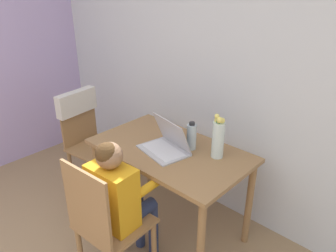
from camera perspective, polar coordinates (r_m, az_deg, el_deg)
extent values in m
cube|color=silver|center=(2.44, 13.92, 9.70)|extent=(6.40, 0.05, 2.50)
cube|color=olive|center=(2.36, 0.32, -4.26)|extent=(1.14, 0.67, 0.03)
cylinder|color=olive|center=(2.73, -12.04, -9.35)|extent=(0.05, 0.05, 0.70)
cylinder|color=olive|center=(2.14, 5.71, -20.35)|extent=(0.05, 0.05, 0.70)
cylinder|color=olive|center=(3.03, -3.29, -5.04)|extent=(0.05, 0.05, 0.70)
cylinder|color=olive|center=(2.51, 13.92, -13.04)|extent=(0.05, 0.05, 0.70)
cube|color=olive|center=(2.18, -9.17, -16.39)|extent=(0.42, 0.42, 0.02)
cube|color=olive|center=(1.93, -13.98, -13.51)|extent=(0.38, 0.04, 0.48)
cylinder|color=olive|center=(2.32, -2.46, -20.29)|extent=(0.04, 0.04, 0.43)
cylinder|color=olive|center=(2.50, -8.55, -16.59)|extent=(0.04, 0.04, 0.43)
cube|color=olive|center=(3.03, -12.49, -3.76)|extent=(0.45, 0.45, 0.02)
cube|color=olive|center=(3.06, -15.34, 1.39)|extent=(0.06, 0.38, 0.48)
cylinder|color=olive|center=(2.94, -12.27, -9.82)|extent=(0.04, 0.04, 0.43)
cylinder|color=olive|center=(3.13, -7.70, -7.05)|extent=(0.04, 0.04, 0.43)
cylinder|color=olive|center=(3.17, -16.49, -7.56)|extent=(0.04, 0.04, 0.43)
cylinder|color=olive|center=(3.35, -11.98, -5.15)|extent=(0.04, 0.04, 0.43)
cube|color=beige|center=(3.00, -15.66, 4.00)|extent=(0.13, 0.40, 0.20)
cube|color=orange|center=(2.04, -9.58, -11.93)|extent=(0.31, 0.20, 0.40)
sphere|color=#936B4C|center=(1.89, -10.18, -5.10)|extent=(0.16, 0.16, 0.16)
sphere|color=#4C3319|center=(1.87, -10.57, -4.75)|extent=(0.13, 0.13, 0.13)
cylinder|color=navy|center=(2.19, -5.20, -14.92)|extent=(0.11, 0.29, 0.09)
cylinder|color=navy|center=(2.27, -7.71, -13.48)|extent=(0.11, 0.29, 0.09)
cylinder|color=navy|center=(2.43, -2.57, -17.60)|extent=(0.07, 0.07, 0.45)
cylinder|color=navy|center=(2.50, -4.97, -16.23)|extent=(0.07, 0.07, 0.45)
cylinder|color=orange|center=(2.07, -2.86, -10.26)|extent=(0.07, 0.24, 0.06)
cylinder|color=orange|center=(2.22, -7.77, -7.79)|extent=(0.07, 0.24, 0.06)
cube|color=#B2B2B7|center=(2.31, -0.85, -4.32)|extent=(0.39, 0.31, 0.01)
cube|color=silver|center=(2.31, -0.85, -4.19)|extent=(0.33, 0.23, 0.00)
cube|color=#B2B2B7|center=(2.29, 0.68, -1.23)|extent=(0.36, 0.17, 0.23)
cube|color=black|center=(2.30, 0.75, -1.18)|extent=(0.32, 0.15, 0.20)
cylinder|color=silver|center=(2.22, 8.70, -2.41)|extent=(0.08, 0.08, 0.26)
cylinder|color=#3D7A38|center=(2.20, 9.22, -1.70)|extent=(0.01, 0.01, 0.22)
sphere|color=#EFDB66|center=(2.15, 9.42, 0.94)|extent=(0.04, 0.04, 0.04)
cylinder|color=#3D7A38|center=(2.22, 9.01, -1.79)|extent=(0.01, 0.01, 0.19)
sphere|color=#EFDB66|center=(2.18, 9.18, 0.46)|extent=(0.03, 0.03, 0.03)
cylinder|color=#3D7A38|center=(2.21, 8.47, -1.50)|extent=(0.01, 0.01, 0.22)
sphere|color=#EFDB66|center=(2.17, 8.64, 1.05)|extent=(0.04, 0.04, 0.04)
cylinder|color=#3D7A38|center=(2.19, 8.32, -1.32)|extent=(0.01, 0.01, 0.25)
sphere|color=#EFDB66|center=(2.14, 8.52, 1.69)|extent=(0.03, 0.03, 0.03)
cylinder|color=#3D7A38|center=(2.18, 8.77, -1.73)|extent=(0.01, 0.01, 0.23)
sphere|color=#EFDB66|center=(2.13, 8.97, 1.04)|extent=(0.04, 0.04, 0.04)
cylinder|color=silver|center=(2.31, 4.12, -1.90)|extent=(0.07, 0.07, 0.19)
cylinder|color=#262628|center=(2.27, 4.20, 0.42)|extent=(0.04, 0.04, 0.02)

